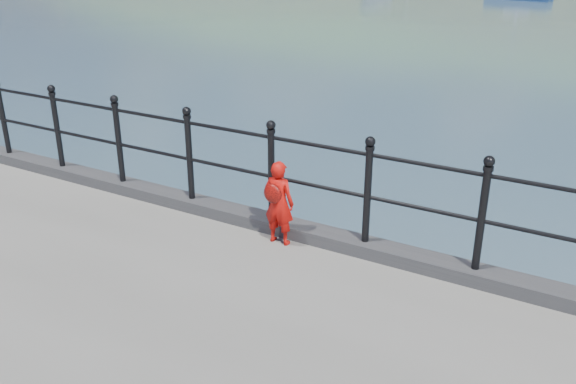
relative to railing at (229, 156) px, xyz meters
The scene contains 4 objects.
ground 1.83m from the railing, 90.00° to the left, with size 600.00×600.00×0.00m, color #2D4251.
kerb 0.75m from the railing, 140.53° to the right, with size 60.00×0.30×0.15m, color #28282B.
railing is the anchor object (origin of this frame).
child 0.95m from the railing, 16.88° to the right, with size 0.37×0.31×0.98m.
Camera 1 is at (4.07, -5.73, 4.20)m, focal length 38.00 mm.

